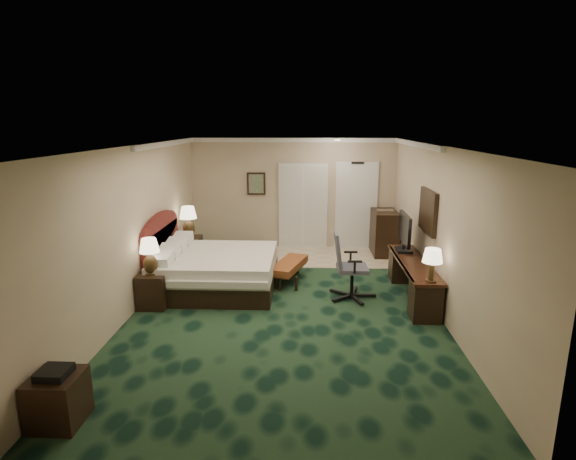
{
  "coord_description": "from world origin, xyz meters",
  "views": [
    {
      "loc": [
        0.34,
        -7.19,
        3.06
      ],
      "look_at": [
        0.01,
        0.6,
        1.19
      ],
      "focal_mm": 28.0,
      "sensor_mm": 36.0,
      "label": 1
    }
  ],
  "objects_px": {
    "minibar": "(384,233)",
    "tv": "(405,233)",
    "nightstand_far": "(190,250)",
    "side_table": "(58,399)",
    "lamp_far": "(188,222)",
    "lamp_near": "(150,257)",
    "desk_chair": "(352,265)",
    "desk": "(412,280)",
    "bed": "(217,271)",
    "nightstand_near": "(154,290)",
    "bed_bench": "(289,271)"
  },
  "relations": [
    {
      "from": "bed",
      "to": "tv",
      "type": "xyz_separation_m",
      "value": [
        3.52,
        0.36,
        0.69
      ]
    },
    {
      "from": "lamp_far",
      "to": "side_table",
      "type": "bearing_deg",
      "value": -89.81
    },
    {
      "from": "side_table",
      "to": "desk",
      "type": "xyz_separation_m",
      "value": [
        4.45,
        3.64,
        0.06
      ]
    },
    {
      "from": "lamp_near",
      "to": "bed_bench",
      "type": "distance_m",
      "value": 2.73
    },
    {
      "from": "lamp_near",
      "to": "minibar",
      "type": "relative_size",
      "value": 0.6
    },
    {
      "from": "tv",
      "to": "desk_chair",
      "type": "xyz_separation_m",
      "value": [
        -1.04,
        -0.73,
        -0.42
      ]
    },
    {
      "from": "bed",
      "to": "lamp_far",
      "type": "bearing_deg",
      "value": 121.11
    },
    {
      "from": "minibar",
      "to": "bed",
      "type": "bearing_deg",
      "value": -145.18
    },
    {
      "from": "nightstand_near",
      "to": "tv",
      "type": "distance_m",
      "value": 4.67
    },
    {
      "from": "nightstand_far",
      "to": "tv",
      "type": "distance_m",
      "value": 4.65
    },
    {
      "from": "bed",
      "to": "bed_bench",
      "type": "relative_size",
      "value": 1.8
    },
    {
      "from": "side_table",
      "to": "desk_chair",
      "type": "relative_size",
      "value": 0.45
    },
    {
      "from": "nightstand_near",
      "to": "lamp_far",
      "type": "relative_size",
      "value": 0.84
    },
    {
      "from": "nightstand_far",
      "to": "lamp_far",
      "type": "relative_size",
      "value": 0.85
    },
    {
      "from": "lamp_far",
      "to": "desk",
      "type": "height_order",
      "value": "lamp_far"
    },
    {
      "from": "nightstand_near",
      "to": "tv",
      "type": "bearing_deg",
      "value": 15.61
    },
    {
      "from": "lamp_far",
      "to": "nightstand_far",
      "type": "bearing_deg",
      "value": 98.53
    },
    {
      "from": "side_table",
      "to": "desk_chair",
      "type": "distance_m",
      "value": 4.93
    },
    {
      "from": "bed",
      "to": "minibar",
      "type": "xyz_separation_m",
      "value": [
        3.5,
        2.44,
        0.18
      ]
    },
    {
      "from": "nightstand_near",
      "to": "desk",
      "type": "distance_m",
      "value": 4.51
    },
    {
      "from": "lamp_near",
      "to": "nightstand_far",
      "type": "bearing_deg",
      "value": 89.83
    },
    {
      "from": "bed",
      "to": "lamp_far",
      "type": "xyz_separation_m",
      "value": [
        -0.91,
        1.51,
        0.6
      ]
    },
    {
      "from": "nightstand_near",
      "to": "lamp_far",
      "type": "height_order",
      "value": "lamp_far"
    },
    {
      "from": "lamp_near",
      "to": "desk_chair",
      "type": "height_order",
      "value": "desk_chair"
    },
    {
      "from": "nightstand_far",
      "to": "side_table",
      "type": "height_order",
      "value": "nightstand_far"
    },
    {
      "from": "bed_bench",
      "to": "lamp_near",
      "type": "bearing_deg",
      "value": -131.16
    },
    {
      "from": "lamp_near",
      "to": "minibar",
      "type": "distance_m",
      "value": 5.57
    },
    {
      "from": "tv",
      "to": "bed",
      "type": "bearing_deg",
      "value": -172.9
    },
    {
      "from": "lamp_far",
      "to": "desk",
      "type": "bearing_deg",
      "value": -22.13
    },
    {
      "from": "bed",
      "to": "desk",
      "type": "xyz_separation_m",
      "value": [
        3.56,
        -0.31,
        -0.01
      ]
    },
    {
      "from": "tv",
      "to": "desk",
      "type": "bearing_deg",
      "value": -85.72
    },
    {
      "from": "nightstand_near",
      "to": "lamp_far",
      "type": "xyz_separation_m",
      "value": [
        0.01,
        2.38,
        0.65
      ]
    },
    {
      "from": "lamp_near",
      "to": "desk_chair",
      "type": "bearing_deg",
      "value": 9.39
    },
    {
      "from": "lamp_far",
      "to": "desk_chair",
      "type": "height_order",
      "value": "lamp_far"
    },
    {
      "from": "bed",
      "to": "nightstand_far",
      "type": "relative_size",
      "value": 3.63
    },
    {
      "from": "lamp_far",
      "to": "desk",
      "type": "distance_m",
      "value": 4.86
    },
    {
      "from": "lamp_far",
      "to": "side_table",
      "type": "distance_m",
      "value": 5.5
    },
    {
      "from": "bed_bench",
      "to": "desk_chair",
      "type": "height_order",
      "value": "desk_chair"
    },
    {
      "from": "lamp_near",
      "to": "desk",
      "type": "relative_size",
      "value": 0.27
    },
    {
      "from": "bed",
      "to": "lamp_near",
      "type": "bearing_deg",
      "value": -134.83
    },
    {
      "from": "nightstand_far",
      "to": "desk",
      "type": "distance_m",
      "value": 4.84
    },
    {
      "from": "bed_bench",
      "to": "tv",
      "type": "distance_m",
      "value": 2.34
    },
    {
      "from": "bed",
      "to": "bed_bench",
      "type": "xyz_separation_m",
      "value": [
        1.33,
        0.44,
        -0.14
      ]
    },
    {
      "from": "lamp_near",
      "to": "bed_bench",
      "type": "height_order",
      "value": "lamp_near"
    },
    {
      "from": "desk_chair",
      "to": "nightstand_near",
      "type": "bearing_deg",
      "value": -173.15
    },
    {
      "from": "lamp_far",
      "to": "minibar",
      "type": "bearing_deg",
      "value": 11.87
    },
    {
      "from": "bed",
      "to": "nightstand_near",
      "type": "relative_size",
      "value": 3.66
    },
    {
      "from": "side_table",
      "to": "minibar",
      "type": "height_order",
      "value": "minibar"
    },
    {
      "from": "nightstand_near",
      "to": "side_table",
      "type": "bearing_deg",
      "value": -89.54
    },
    {
      "from": "minibar",
      "to": "tv",
      "type": "bearing_deg",
      "value": -89.5
    }
  ]
}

